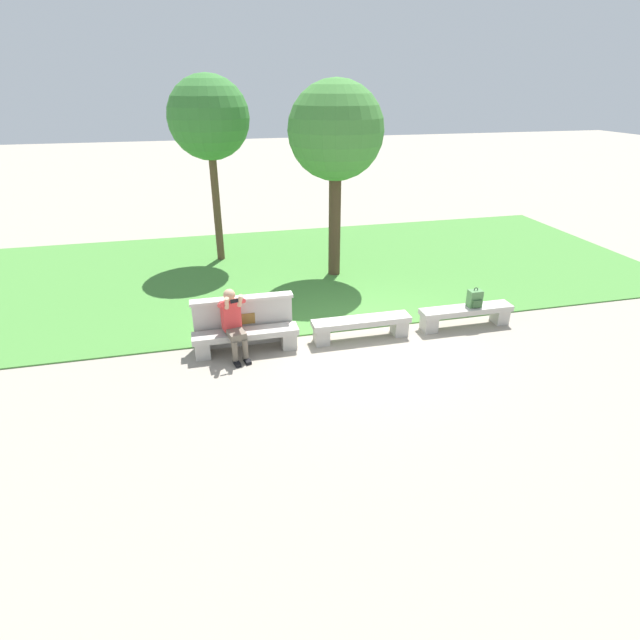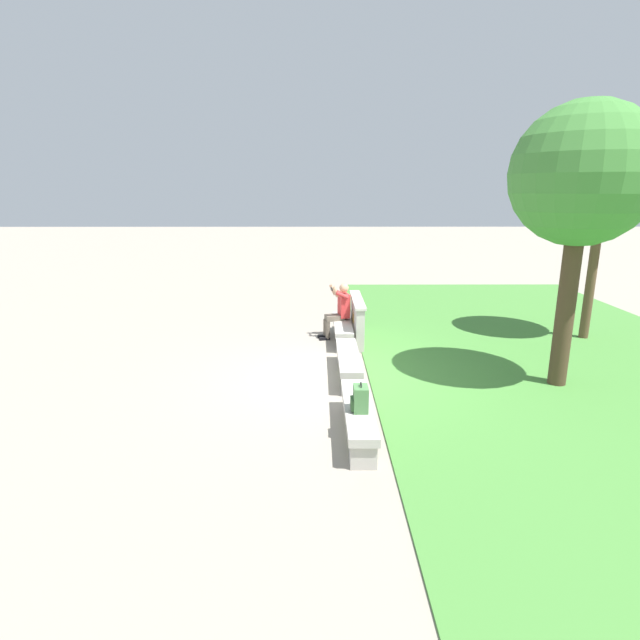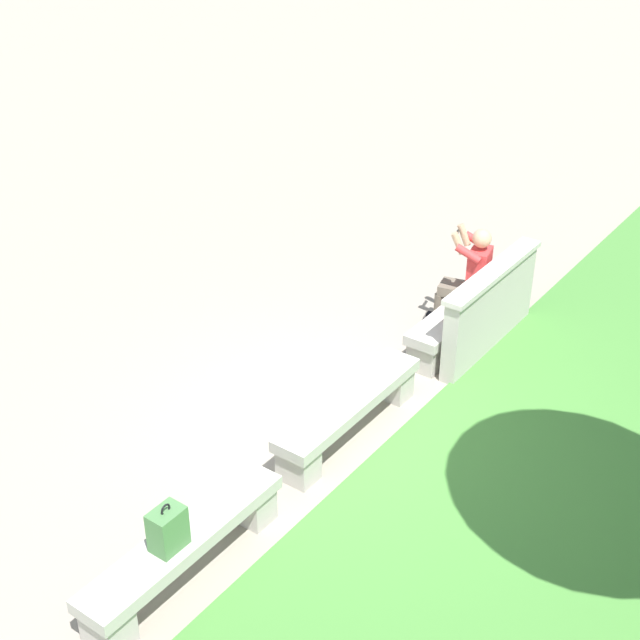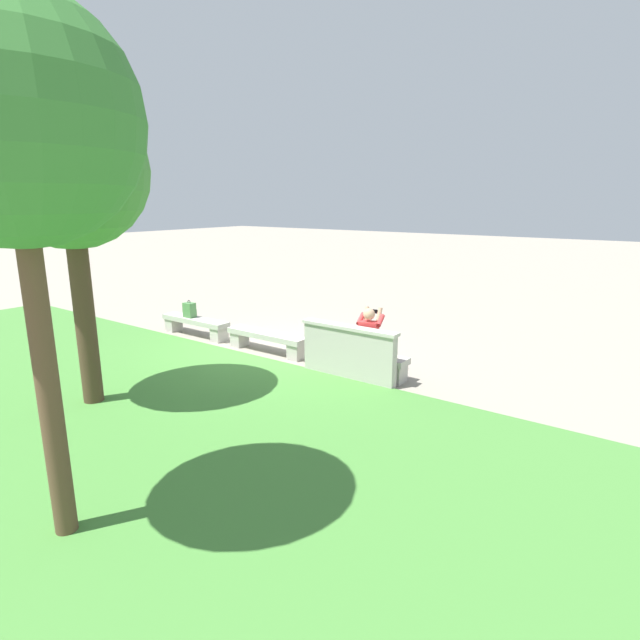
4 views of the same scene
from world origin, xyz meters
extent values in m
plane|color=gray|center=(0.00, 0.00, 0.00)|extent=(80.00, 80.00, 0.00)
cube|color=#478438|center=(0.00, 4.38, 0.01)|extent=(18.69, 8.00, 0.03)
cube|color=#B7B2A8|center=(-2.33, 0.00, 0.39)|extent=(2.03, 0.40, 0.12)
cube|color=#B7B2A8|center=(-3.17, 0.00, 0.17)|extent=(0.28, 0.34, 0.33)
cube|color=#B7B2A8|center=(-1.50, 0.00, 0.17)|extent=(0.28, 0.34, 0.33)
cube|color=#B7B2A8|center=(0.00, 0.00, 0.39)|extent=(2.03, 0.40, 0.12)
cube|color=#B7B2A8|center=(-0.83, 0.00, 0.17)|extent=(0.28, 0.34, 0.33)
cube|color=#B7B2A8|center=(0.83, 0.00, 0.17)|extent=(0.28, 0.34, 0.33)
cube|color=#B7B2A8|center=(2.33, 0.00, 0.39)|extent=(2.03, 0.40, 0.12)
cube|color=#B7B2A8|center=(1.50, 0.00, 0.17)|extent=(0.28, 0.34, 0.33)
cube|color=#B7B2A8|center=(3.17, 0.00, 0.17)|extent=(0.28, 0.34, 0.33)
cube|color=#B7B2A8|center=(-2.33, 0.34, 0.47)|extent=(1.92, 0.18, 0.95)
cube|color=beige|center=(-2.33, 0.34, 0.98)|extent=(1.98, 0.24, 0.06)
cube|color=brown|center=(-2.33, 0.24, 0.59)|extent=(0.44, 0.02, 0.22)
cube|color=black|center=(-2.57, -0.46, 0.03)|extent=(0.15, 0.26, 0.06)
cylinder|color=#6B6051|center=(-2.58, -0.39, 0.24)|extent=(0.11, 0.11, 0.42)
cube|color=black|center=(-2.37, -0.42, 0.03)|extent=(0.15, 0.26, 0.06)
cylinder|color=#6B6051|center=(-2.39, -0.35, 0.24)|extent=(0.11, 0.11, 0.42)
cube|color=#6B6051|center=(-2.53, -0.18, 0.51)|extent=(0.39, 0.48, 0.12)
cube|color=#D83838|center=(-2.58, 0.04, 0.79)|extent=(0.38, 0.29, 0.56)
sphere|color=tan|center=(-2.58, 0.04, 1.21)|extent=(0.22, 0.22, 0.22)
cylinder|color=#D83838|center=(-2.74, -0.10, 1.08)|extent=(0.16, 0.32, 0.21)
cylinder|color=tan|center=(-2.65, -0.22, 1.16)|extent=(0.10, 0.19, 0.27)
cylinder|color=#D83838|center=(-2.37, -0.02, 1.08)|extent=(0.16, 0.32, 0.21)
cylinder|color=tan|center=(-2.40, -0.17, 1.16)|extent=(0.14, 0.20, 0.27)
cube|color=black|center=(-2.51, -0.25, 1.20)|extent=(0.15, 0.05, 0.08)
cube|color=#4C7F47|center=(2.50, 0.02, 0.63)|extent=(0.28, 0.20, 0.36)
cube|color=#395F35|center=(2.50, -0.09, 0.56)|extent=(0.20, 0.06, 0.16)
torus|color=black|center=(2.50, 0.02, 0.83)|extent=(0.10, 0.02, 0.10)
cylinder|color=#4C3826|center=(0.45, 3.76, 1.49)|extent=(0.31, 0.31, 2.98)
sphere|color=#428438|center=(0.45, 3.76, 3.69)|extent=(2.35, 2.35, 2.35)
cylinder|color=brown|center=(-2.46, 5.76, 1.63)|extent=(0.21, 0.21, 3.26)
sphere|color=#387A33|center=(-2.46, 5.76, 3.90)|extent=(2.15, 2.15, 2.15)
camera|label=1|loc=(-2.97, -8.61, 4.77)|focal=28.00mm
camera|label=2|loc=(8.92, -0.58, 3.43)|focal=28.00mm
camera|label=3|loc=(5.96, 3.99, 5.43)|focal=50.00mm
camera|label=4|loc=(-7.08, 7.82, 3.24)|focal=28.00mm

